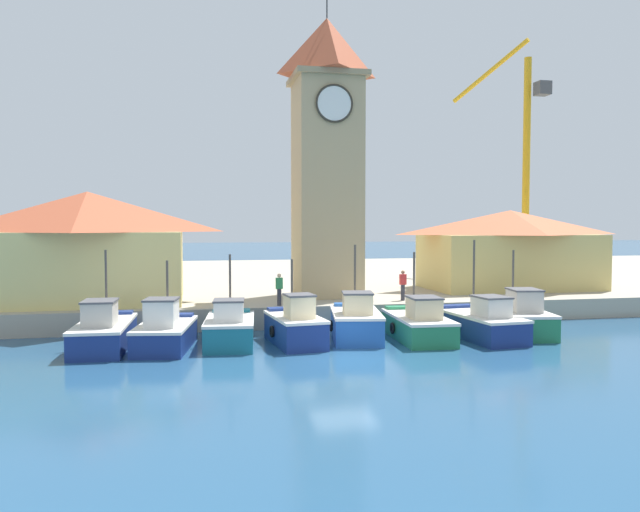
# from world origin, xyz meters

# --- Properties ---
(ground_plane) EXTENTS (300.00, 300.00, 0.00)m
(ground_plane) POSITION_xyz_m (0.00, 0.00, 0.00)
(ground_plane) COLOR navy
(quay_wharf) EXTENTS (120.00, 40.00, 1.10)m
(quay_wharf) POSITION_xyz_m (0.00, 26.74, 0.55)
(quay_wharf) COLOR #A89E89
(quay_wharf) RESTS_ON ground
(fishing_boat_far_left) EXTENTS (2.27, 5.35, 4.10)m
(fishing_boat_far_left) POSITION_xyz_m (-9.40, 3.44, 0.73)
(fishing_boat_far_left) COLOR navy
(fishing_boat_far_left) RESTS_ON ground
(fishing_boat_left_outer) EXTENTS (2.72, 4.73, 3.65)m
(fishing_boat_left_outer) POSITION_xyz_m (-6.92, 2.97, 0.72)
(fishing_boat_left_outer) COLOR navy
(fishing_boat_left_outer) RESTS_ON ground
(fishing_boat_left_inner) EXTENTS (2.49, 4.52, 3.88)m
(fishing_boat_left_inner) POSITION_xyz_m (-4.22, 3.28, 0.72)
(fishing_boat_left_inner) COLOR #196B7F
(fishing_boat_left_inner) RESTS_ON ground
(fishing_boat_mid_left) EXTENTS (2.29, 4.26, 3.66)m
(fishing_boat_mid_left) POSITION_xyz_m (-1.45, 2.84, 0.79)
(fishing_boat_mid_left) COLOR navy
(fishing_boat_mid_left) RESTS_ON ground
(fishing_boat_center) EXTENTS (2.83, 4.65, 4.25)m
(fishing_boat_center) POSITION_xyz_m (1.42, 3.43, 0.79)
(fishing_boat_center) COLOR #2356A8
(fishing_boat_center) RESTS_ON ground
(fishing_boat_mid_right) EXTENTS (2.41, 5.18, 3.91)m
(fishing_boat_mid_right) POSITION_xyz_m (4.17, 2.87, 0.69)
(fishing_boat_mid_right) COLOR #237A4C
(fishing_boat_mid_right) RESTS_ON ground
(fishing_boat_right_inner) EXTENTS (2.52, 5.21, 4.46)m
(fishing_boat_right_inner) POSITION_xyz_m (7.05, 2.50, 0.71)
(fishing_boat_right_inner) COLOR navy
(fishing_boat_right_inner) RESTS_ON ground
(fishing_boat_right_outer) EXTENTS (2.92, 5.36, 3.94)m
(fishing_boat_right_outer) POSITION_xyz_m (9.30, 3.28, 0.76)
(fishing_boat_right_outer) COLOR #237A4C
(fishing_boat_right_outer) RESTS_ON ground
(clock_tower) EXTENTS (4.02, 4.02, 17.18)m
(clock_tower) POSITION_xyz_m (1.74, 11.03, 9.28)
(clock_tower) COLOR tan
(clock_tower) RESTS_ON quay_wharf
(warehouse_left) EXTENTS (9.96, 6.81, 5.78)m
(warehouse_left) POSITION_xyz_m (-11.08, 10.85, 4.06)
(warehouse_left) COLOR #E5D17A
(warehouse_left) RESTS_ON quay_wharf
(warehouse_right) EXTENTS (10.83, 6.18, 4.96)m
(warehouse_right) POSITION_xyz_m (13.99, 12.70, 3.63)
(warehouse_right) COLOR tan
(warehouse_right) RESTS_ON quay_wharf
(port_crane_near) EXTENTS (4.76, 7.52, 18.30)m
(port_crane_near) POSITION_xyz_m (19.46, 20.67, 7.71)
(port_crane_near) COLOR #976E11
(port_crane_near) RESTS_ON quay_wharf
(dock_worker_near_tower) EXTENTS (0.34, 0.22, 1.62)m
(dock_worker_near_tower) POSITION_xyz_m (-1.50, 7.36, 1.94)
(dock_worker_near_tower) COLOR #33333D
(dock_worker_near_tower) RESTS_ON quay_wharf
(dock_worker_along_quay) EXTENTS (0.34, 0.22, 1.62)m
(dock_worker_along_quay) POSITION_xyz_m (5.29, 8.16, 1.94)
(dock_worker_along_quay) COLOR #33333D
(dock_worker_along_quay) RESTS_ON quay_wharf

